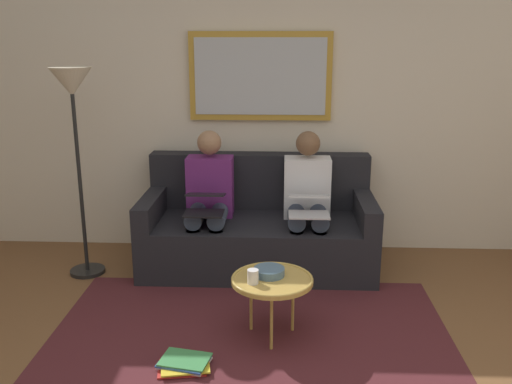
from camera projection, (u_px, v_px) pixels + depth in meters
wall_rear at (261, 105)px, 4.93m from camera, size 6.00×0.12×2.60m
area_rug at (250, 339)px, 3.60m from camera, size 2.60×1.80×0.01m
couch at (258, 229)px, 4.73m from camera, size 1.90×0.90×0.90m
framed_mirror at (260, 76)px, 4.78m from camera, size 1.22×0.05×0.74m
coffee_table at (272, 281)px, 3.54m from camera, size 0.52×0.52×0.42m
cup at (253, 277)px, 3.45m from camera, size 0.07×0.07×0.09m
bowl at (269, 272)px, 3.57m from camera, size 0.20×0.20×0.05m
person_left at (307, 198)px, 4.57m from camera, size 0.38×0.58×1.14m
laptop_silver at (309, 204)px, 4.33m from camera, size 0.31×0.34×0.14m
person_right at (209, 197)px, 4.61m from camera, size 0.38×0.58×1.14m
laptop_black at (205, 203)px, 4.36m from camera, size 0.30×0.35×0.14m
magazine_stack at (184, 363)px, 3.29m from camera, size 0.33×0.29×0.05m
standing_lamp at (73, 106)px, 4.25m from camera, size 0.32×0.32×1.66m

